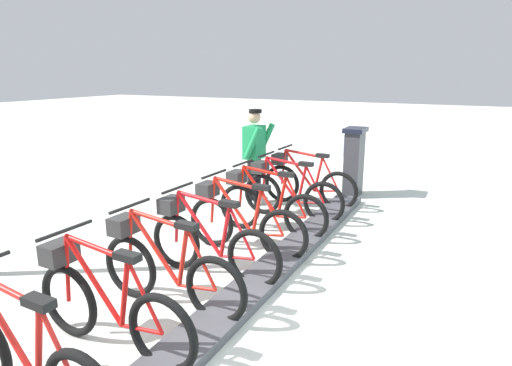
% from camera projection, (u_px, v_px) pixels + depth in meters
% --- Properties ---
extents(ground_plane, '(60.00, 60.00, 0.00)m').
position_uv_depth(ground_plane, '(230.00, 313.00, 4.30)').
color(ground_plane, beige).
extents(dock_rail_base, '(0.44, 8.53, 0.10)m').
position_uv_depth(dock_rail_base, '(230.00, 308.00, 4.29)').
color(dock_rail_base, '#47474C').
rests_on(dock_rail_base, ground).
extents(payment_kiosk, '(0.36, 0.52, 1.28)m').
position_uv_depth(payment_kiosk, '(354.00, 161.00, 8.19)').
color(payment_kiosk, '#38383D').
rests_on(payment_kiosk, ground).
extents(bike_docked_0, '(1.72, 0.54, 1.02)m').
position_uv_depth(bike_docked_0, '(305.00, 181.00, 7.64)').
color(bike_docked_0, black).
rests_on(bike_docked_0, ground).
extents(bike_docked_1, '(1.72, 0.54, 1.02)m').
position_uv_depth(bike_docked_1, '(288.00, 192.00, 6.97)').
color(bike_docked_1, black).
rests_on(bike_docked_1, ground).
extents(bike_docked_2, '(1.72, 0.54, 1.02)m').
position_uv_depth(bike_docked_2, '(267.00, 205.00, 6.30)').
color(bike_docked_2, black).
rests_on(bike_docked_2, ground).
extents(bike_docked_3, '(1.72, 0.54, 1.02)m').
position_uv_depth(bike_docked_3, '(241.00, 221.00, 5.63)').
color(bike_docked_3, black).
rests_on(bike_docked_3, ground).
extents(bike_docked_4, '(1.72, 0.54, 1.02)m').
position_uv_depth(bike_docked_4, '(208.00, 241.00, 4.96)').
color(bike_docked_4, black).
rests_on(bike_docked_4, ground).
extents(bike_docked_5, '(1.72, 0.54, 1.02)m').
position_uv_depth(bike_docked_5, '(164.00, 267.00, 4.30)').
color(bike_docked_5, black).
rests_on(bike_docked_5, ground).
extents(bike_docked_6, '(1.72, 0.54, 1.02)m').
position_uv_depth(bike_docked_6, '(105.00, 304.00, 3.63)').
color(bike_docked_6, black).
rests_on(bike_docked_6, ground).
extents(bike_docked_7, '(1.72, 0.54, 1.02)m').
position_uv_depth(bike_docked_7, '(19.00, 356.00, 2.96)').
color(bike_docked_7, black).
rests_on(bike_docked_7, ground).
extents(worker_near_rack, '(0.46, 0.62, 1.66)m').
position_uv_depth(worker_near_rack, '(255.00, 153.00, 7.61)').
color(worker_near_rack, white).
rests_on(worker_near_rack, ground).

